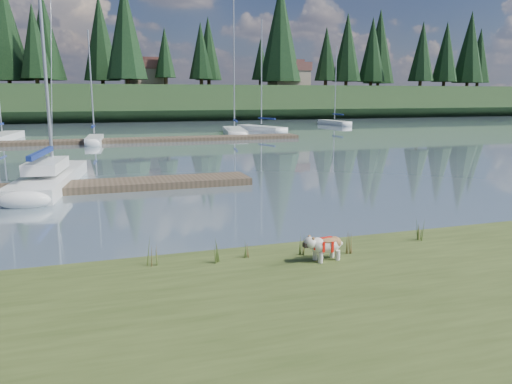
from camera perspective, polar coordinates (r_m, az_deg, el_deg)
name	(u,v)px	position (r m, az deg, el deg)	size (l,w,h in m)	color
ground	(125,142)	(42.48, -14.79, 5.51)	(200.00, 200.00, 0.00)	slate
bank	(282,351)	(7.64, 3.04, -17.71)	(60.00, 9.00, 0.35)	#415021
ridge	(107,103)	(85.28, -16.69, 9.71)	(200.00, 20.00, 5.00)	#1E3419
bulldog	(326,244)	(10.82, 7.95, -5.93)	(0.95, 0.46, 0.57)	silver
sailboat_main	(53,174)	(23.66, -22.18, 1.92)	(3.06, 9.44, 13.30)	white
dock_near	(55,188)	(21.61, -21.94, 0.41)	(16.00, 2.00, 0.30)	#4C3D2C
dock_far	(149,140)	(42.63, -12.10, 5.86)	(26.00, 2.20, 0.30)	#4C3D2C
sailboat_bg_1	(5,136)	(48.82, -26.76, 5.76)	(2.74, 8.95, 13.04)	white
sailboat_bg_2	(95,139)	(42.62, -17.92, 5.82)	(1.55, 5.80, 8.86)	white
sailboat_bg_3	(234,131)	(50.17, -2.55, 7.04)	(3.43, 9.27, 13.23)	white
sailboat_bg_4	(258,128)	(53.92, 0.17, 7.33)	(3.97, 7.86, 11.50)	white
sailboat_bg_5	(332,122)	(65.79, 8.68, 7.88)	(1.89, 6.95, 9.94)	white
weed_0	(219,251)	(10.62, -4.29, -6.78)	(0.17, 0.14, 0.59)	#475B23
weed_1	(247,249)	(10.97, -0.99, -6.57)	(0.17, 0.14, 0.41)	#475B23
weed_2	(350,242)	(11.43, 10.69, -5.68)	(0.17, 0.14, 0.57)	#475B23
weed_3	(154,253)	(10.64, -11.62, -6.85)	(0.17, 0.14, 0.64)	#475B23
weed_4	(304,247)	(11.12, 5.48, -6.23)	(0.17, 0.14, 0.48)	#475B23
weed_5	(419,230)	(12.81, 18.15, -4.19)	(0.17, 0.14, 0.59)	#475B23
mud_lip	(213,263)	(11.54, -4.92, -8.07)	(60.00, 0.50, 0.14)	#33281C
conifer_3	(34,41)	(84.94, -24.03, 15.48)	(4.84, 4.84, 12.25)	#382619
conifer_4	(125,30)	(78.96, -14.70, 17.45)	(6.16, 6.16, 15.10)	#382619
conifer_5	(201,51)	(84.35, -6.33, 15.76)	(3.96, 3.96, 10.35)	#382619
conifer_6	(280,32)	(86.41, 2.81, 17.81)	(7.04, 7.04, 17.00)	#382619
conifer_7	(347,47)	(94.72, 10.38, 15.95)	(5.28, 5.28, 13.20)	#382619
conifer_8	(422,51)	(98.16, 18.45, 15.01)	(4.62, 4.62, 11.77)	#382619
conifer_9	(470,47)	(108.65, 23.25, 14.97)	(5.94, 5.94, 14.62)	#382619
house_1	(145,72)	(83.73, -12.62, 13.19)	(6.30, 5.30, 4.65)	gray
house_2	(289,74)	(87.54, 3.78, 13.32)	(6.30, 5.30, 4.65)	gray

